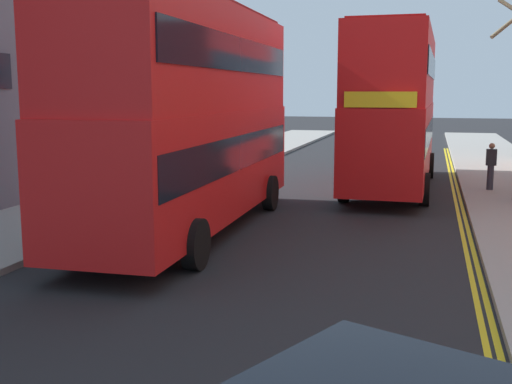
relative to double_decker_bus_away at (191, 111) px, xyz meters
The scene contains 6 objects.
sidewalk_left 5.12m from the double_decker_bus_away, behind, with size 4.00×80.00×0.14m, color #9E9991.
kerb_line_outer 7.54m from the double_decker_bus_away, 11.81° to the right, with size 0.10×56.00×0.01m, color yellow.
kerb_line_inner 7.40m from the double_decker_bus_away, 12.09° to the right, with size 0.10×56.00×0.01m, color yellow.
double_decker_bus_away is the anchor object (origin of this frame).
double_decker_bus_oncoming 9.75m from the double_decker_bus_away, 62.90° to the left, with size 2.95×10.85×5.64m.
pedestrian_far 11.64m from the double_decker_bus_away, 47.18° to the left, with size 0.34×0.22×1.62m.
Camera 1 is at (3.37, 0.47, 3.52)m, focal length 44.92 mm.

